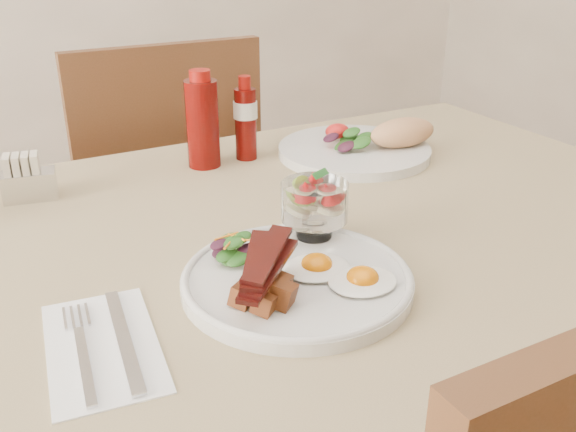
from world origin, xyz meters
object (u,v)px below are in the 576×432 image
object	(u,v)px
chair_far	(162,207)
hot_sauce_bottle	(246,119)
sugar_caddy	(27,180)
ketchup_bottle	(202,122)
table	(293,278)
main_plate	(297,281)
fruit_cup	(314,202)
second_plate	(366,145)

from	to	relation	value
chair_far	hot_sauce_bottle	xyz separation A→B (m)	(0.07, -0.36, 0.30)
sugar_caddy	ketchup_bottle	bearing A→B (deg)	13.04
table	chair_far	distance (m)	0.68
main_plate	fruit_cup	distance (m)	0.12
second_plate	hot_sauce_bottle	distance (m)	0.23
main_plate	second_plate	distance (m)	0.50
chair_far	main_plate	xyz separation A→B (m)	(-0.08, -0.82, 0.24)
table	fruit_cup	xyz separation A→B (m)	(-0.01, -0.07, 0.15)
ketchup_bottle	hot_sauce_bottle	size ratio (longest dim) A/B	1.12
table	main_plate	bearing A→B (deg)	-117.03
fruit_cup	second_plate	world-z (taller)	fruit_cup
chair_far	second_plate	world-z (taller)	chair_far
table	sugar_caddy	size ratio (longest dim) A/B	15.06
fruit_cup	table	bearing A→B (deg)	84.74
main_plate	second_plate	bearing A→B (deg)	46.04
sugar_caddy	chair_far	bearing A→B (deg)	60.24
second_plate	ketchup_bottle	xyz separation A→B (m)	(-0.29, 0.09, 0.06)
second_plate	hot_sauce_bottle	xyz separation A→B (m)	(-0.21, 0.09, 0.06)
chair_far	fruit_cup	world-z (taller)	chair_far
table	sugar_caddy	distance (m)	0.45
hot_sauce_bottle	fruit_cup	bearing A→B (deg)	-100.96
sugar_caddy	main_plate	bearing A→B (deg)	-50.34
ketchup_bottle	hot_sauce_bottle	xyz separation A→B (m)	(0.08, -0.00, -0.01)
second_plate	sugar_caddy	xyz separation A→B (m)	(-0.59, 0.08, 0.01)
table	chair_far	xyz separation A→B (m)	(0.00, 0.66, -0.14)
ketchup_bottle	hot_sauce_bottle	distance (m)	0.08
fruit_cup	main_plate	bearing A→B (deg)	-130.99
chair_far	hot_sauce_bottle	size ratio (longest dim) A/B	6.02
fruit_cup	ketchup_bottle	distance (m)	0.37
second_plate	sugar_caddy	world-z (taller)	sugar_caddy
ketchup_bottle	chair_far	bearing A→B (deg)	87.10
sugar_caddy	fruit_cup	bearing A→B (deg)	-37.91
fruit_cup	ketchup_bottle	xyz separation A→B (m)	(-0.01, 0.37, 0.02)
table	main_plate	distance (m)	0.20
hot_sauce_bottle	sugar_caddy	distance (m)	0.39
chair_far	hot_sauce_bottle	world-z (taller)	chair_far
fruit_cup	hot_sauce_bottle	xyz separation A→B (m)	(0.07, 0.37, 0.01)
fruit_cup	second_plate	size ratio (longest dim) A/B	0.30
hot_sauce_bottle	table	bearing A→B (deg)	-102.28
second_plate	ketchup_bottle	distance (m)	0.31
table	fruit_cup	bearing A→B (deg)	-95.26
second_plate	hot_sauce_bottle	world-z (taller)	hot_sauce_bottle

